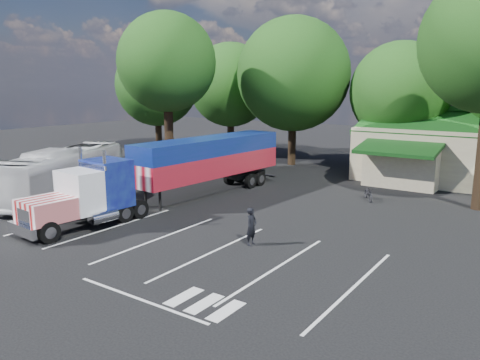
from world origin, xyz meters
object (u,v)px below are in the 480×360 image
Objects in this scene: semi_truck at (183,166)px; woman at (251,226)px; bicycle at (369,193)px; tour_bus at (65,173)px.

semi_truck is 9.25m from woman.
woman is at bearing -130.86° from bicycle.
semi_truck is 10.97× the size of bicycle.
tour_bus is at bearing 87.45° from woman.
semi_truck is 1.67× the size of tour_bus.
semi_truck reaches higher than woman.
woman reaches higher than bicycle.
semi_truck is at bearing 3.67° from tour_bus.
semi_truck is at bearing -177.81° from bicycle.
tour_bus reaches higher than bicycle.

